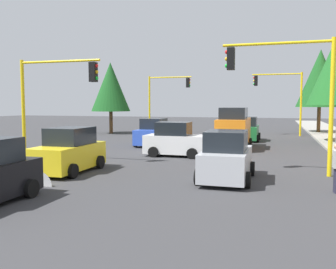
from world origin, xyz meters
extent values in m
plane|color=#353538|center=(0.00, 0.00, 0.00)|extent=(120.00, 120.00, 0.00)
cube|color=silver|center=(12.30, -3.00, 0.01)|extent=(2.20, 0.36, 0.01)
cone|color=silver|center=(11.00, -3.00, 0.01)|extent=(0.01, 1.10, 1.10)
cylinder|color=yellow|center=(-14.00, -7.50, 2.95)|extent=(0.18, 0.18, 5.90)
cylinder|color=yellow|center=(-14.00, -5.25, 5.75)|extent=(0.12, 4.50, 0.12)
cube|color=black|center=(-14.00, -3.36, 5.17)|extent=(0.36, 0.32, 0.96)
sphere|color=red|center=(-14.00, -3.18, 5.47)|extent=(0.18, 0.18, 0.18)
sphere|color=yellow|center=(-14.00, -3.18, 5.17)|extent=(0.18, 0.18, 0.18)
sphere|color=green|center=(-14.00, -3.18, 4.87)|extent=(0.18, 0.18, 0.18)
cylinder|color=yellow|center=(6.00, -7.50, 2.65)|extent=(0.18, 0.18, 5.31)
cylinder|color=yellow|center=(6.00, -5.25, 5.16)|extent=(0.12, 4.50, 0.12)
cube|color=black|center=(6.00, -3.36, 4.58)|extent=(0.36, 0.32, 0.96)
sphere|color=red|center=(6.00, -3.18, 4.88)|extent=(0.18, 0.18, 0.18)
sphere|color=yellow|center=(6.00, -3.18, 4.58)|extent=(0.18, 0.18, 0.18)
sphere|color=green|center=(6.00, -3.18, 4.28)|extent=(0.18, 0.18, 0.18)
cylinder|color=yellow|center=(6.00, 7.50, 2.86)|extent=(0.18, 0.18, 5.72)
cylinder|color=yellow|center=(6.00, 5.25, 5.57)|extent=(0.12, 4.50, 0.12)
cube|color=black|center=(6.00, 3.36, 4.99)|extent=(0.36, 0.32, 0.96)
sphere|color=red|center=(6.00, 3.18, 5.29)|extent=(0.18, 0.18, 0.18)
sphere|color=yellow|center=(6.00, 3.18, 4.99)|extent=(0.18, 0.18, 0.18)
sphere|color=green|center=(6.00, 3.18, 4.69)|extent=(0.18, 0.18, 0.18)
cylinder|color=yellow|center=(-14.00, 7.50, 2.98)|extent=(0.18, 0.18, 5.97)
cylinder|color=yellow|center=(-14.00, 5.25, 5.82)|extent=(0.12, 4.50, 0.12)
cube|color=black|center=(-14.00, 3.36, 5.24)|extent=(0.36, 0.32, 0.96)
sphere|color=red|center=(-14.00, 3.18, 5.54)|extent=(0.18, 0.18, 0.18)
sphere|color=yellow|center=(-14.00, 3.18, 5.24)|extent=(0.18, 0.18, 0.18)
sphere|color=green|center=(-14.00, 3.18, 4.94)|extent=(0.18, 0.18, 0.18)
cylinder|color=brown|center=(-12.00, -11.00, 1.24)|extent=(0.36, 0.36, 2.48)
cone|color=#19511E|center=(-12.00, -11.00, 4.76)|extent=(3.97, 3.97, 4.96)
cylinder|color=brown|center=(-18.00, 9.50, 1.46)|extent=(0.36, 0.36, 2.91)
cone|color=#19511E|center=(-18.00, 9.50, 5.62)|extent=(4.66, 4.66, 5.82)
cube|color=orange|center=(-2.64, 2.58, 1.09)|extent=(4.80, 1.90, 1.85)
cube|color=black|center=(-2.40, 2.58, 2.40)|extent=(2.50, 1.67, 0.76)
cylinder|color=black|center=(-4.13, 1.57, 0.30)|extent=(0.60, 0.20, 0.60)
cylinder|color=black|center=(-4.13, 3.59, 0.30)|extent=(0.60, 0.20, 0.60)
cylinder|color=black|center=(-1.15, 1.57, 0.30)|extent=(0.60, 0.20, 0.60)
cylinder|color=black|center=(-1.15, 3.59, 0.30)|extent=(0.60, 0.20, 0.60)
cube|color=white|center=(2.00, -0.19, 0.69)|extent=(1.67, 3.63, 1.05)
cube|color=black|center=(2.00, -0.37, 1.60)|extent=(1.47, 1.89, 0.76)
cylinder|color=black|center=(1.10, 0.93, 0.30)|extent=(0.20, 0.60, 0.60)
cylinder|color=black|center=(2.90, 0.93, 0.30)|extent=(0.20, 0.60, 0.60)
cylinder|color=black|center=(1.10, -1.31, 0.30)|extent=(0.20, 0.60, 0.60)
cylinder|color=black|center=(2.90, -1.31, 0.30)|extent=(0.20, 0.60, 0.60)
cube|color=blue|center=(-2.68, -3.24, 0.69)|extent=(3.76, 1.72, 1.05)
cube|color=black|center=(-2.87, -3.24, 1.60)|extent=(1.96, 1.51, 0.76)
cylinder|color=black|center=(-1.52, -2.32, 0.30)|extent=(0.60, 0.20, 0.60)
cylinder|color=black|center=(-1.52, -4.16, 0.30)|extent=(0.60, 0.20, 0.60)
cylinder|color=black|center=(-3.85, -2.32, 0.30)|extent=(0.60, 0.20, 0.60)
cylinder|color=black|center=(-3.85, -4.16, 0.30)|extent=(0.60, 0.20, 0.60)
cube|color=yellow|center=(8.21, -3.48, 0.69)|extent=(3.85, 1.76, 1.05)
cube|color=black|center=(8.02, -3.48, 1.60)|extent=(2.00, 1.55, 0.76)
cylinder|color=black|center=(9.40, -2.54, 0.30)|extent=(0.60, 0.20, 0.60)
cylinder|color=black|center=(9.40, -4.42, 0.30)|extent=(0.60, 0.20, 0.60)
cylinder|color=black|center=(7.02, -2.54, 0.30)|extent=(0.60, 0.20, 0.60)
cylinder|color=black|center=(7.02, -4.42, 0.30)|extent=(0.60, 0.20, 0.60)
cube|color=#B2B5BA|center=(7.95, 3.49, 0.69)|extent=(3.86, 1.70, 1.05)
cube|color=black|center=(8.15, 3.49, 1.60)|extent=(2.01, 1.50, 0.76)
cylinder|color=black|center=(6.76, 2.57, 0.30)|extent=(0.60, 0.20, 0.60)
cylinder|color=black|center=(6.76, 4.40, 0.30)|extent=(0.60, 0.20, 0.60)
cylinder|color=black|center=(9.15, 2.57, 0.30)|extent=(0.60, 0.20, 0.60)
cylinder|color=black|center=(9.15, 4.40, 0.30)|extent=(0.60, 0.20, 0.60)
cube|color=#1E7238|center=(-8.20, 3.07, 0.69)|extent=(3.70, 1.67, 1.05)
cube|color=black|center=(-8.01, 3.07, 1.60)|extent=(1.93, 1.47, 0.76)
cylinder|color=black|center=(-9.35, 2.18, 0.30)|extent=(0.60, 0.20, 0.60)
cylinder|color=black|center=(-9.35, 3.96, 0.30)|extent=(0.60, 0.20, 0.60)
cylinder|color=black|center=(-7.05, 2.18, 0.30)|extent=(0.60, 0.20, 0.60)
cylinder|color=black|center=(-7.05, 3.96, 0.30)|extent=(0.60, 0.20, 0.60)
cylinder|color=black|center=(12.52, -2.18, 0.30)|extent=(0.60, 0.20, 0.60)
cylinder|color=#262638|center=(8.89, 7.34, 0.42)|extent=(0.16, 0.16, 0.85)
camera|label=1|loc=(22.35, 5.34, 3.01)|focal=39.09mm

